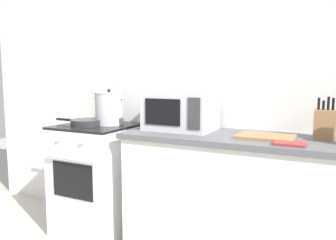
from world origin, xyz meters
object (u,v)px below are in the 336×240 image
stove (97,178)px  oven_mitt (290,144)px  frying_pan (86,122)px  knife_block (325,124)px  microwave (181,110)px  cutting_board (266,137)px  stock_pot (109,108)px

stove → oven_mitt: 1.64m
frying_pan → knife_block: (1.80, 0.20, 0.07)m
knife_block → microwave: bearing=-176.4°
stove → frying_pan: 0.49m
frying_pan → cutting_board: bearing=2.2°
microwave → knife_block: (0.99, 0.06, -0.05)m
cutting_board → oven_mitt: cutting_board is taller
stock_pot → microwave: 0.65m
stove → frying_pan: bearing=-137.0°
frying_pan → cutting_board: (1.45, 0.06, -0.02)m
frying_pan → knife_block: 1.81m
knife_block → frying_pan: bearing=-173.8°
microwave → oven_mitt: bearing=-16.1°
microwave → oven_mitt: size_ratio=2.78×
oven_mitt → knife_block: bearing=60.2°
stock_pot → frying_pan: (-0.15, -0.12, -0.11)m
cutting_board → stock_pot: bearing=177.1°
stock_pot → cutting_board: (1.31, -0.07, -0.13)m
stove → stock_pot: (0.09, 0.07, 0.60)m
stock_pot → knife_block: stock_pot is taller
stock_pot → oven_mitt: (1.48, -0.23, -0.13)m
oven_mitt → stove: bearing=174.2°
stove → microwave: size_ratio=1.84×
frying_pan → stove: bearing=43.0°
stove → cutting_board: (1.40, 0.00, 0.47)m
oven_mitt → cutting_board: bearing=137.0°
cutting_board → knife_block: knife_block is taller
stock_pot → cutting_board: bearing=-2.9°
stock_pot → knife_block: size_ratio=1.19×
oven_mitt → stock_pot: bearing=171.3°
microwave → knife_block: 1.00m
stove → oven_mitt: (1.57, -0.16, 0.47)m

